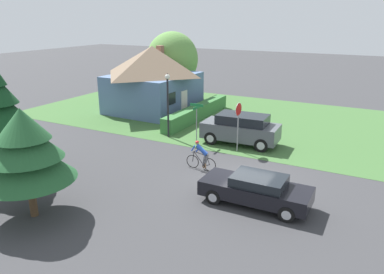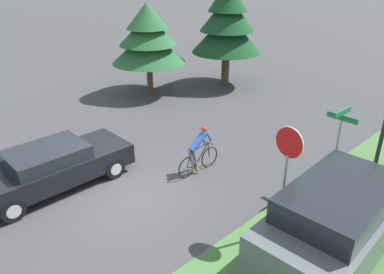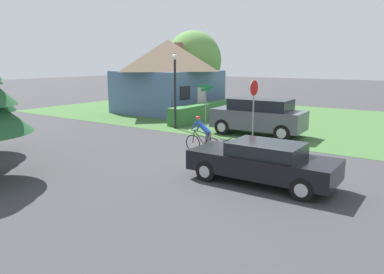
{
  "view_description": "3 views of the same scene",
  "coord_description": "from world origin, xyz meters",
  "px_view_note": "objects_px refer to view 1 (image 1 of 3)",
  "views": [
    {
      "loc": [
        -15.93,
        -5.67,
        7.75
      ],
      "look_at": [
        0.59,
        3.15,
        1.68
      ],
      "focal_mm": 35.0,
      "sensor_mm": 36.0,
      "label": 1
    },
    {
      "loc": [
        8.1,
        -4.91,
        6.34
      ],
      "look_at": [
        0.28,
        2.47,
        1.21
      ],
      "focal_mm": 35.0,
      "sensor_mm": 36.0,
      "label": 2
    },
    {
      "loc": [
        -12.59,
        -5.93,
        3.86
      ],
      "look_at": [
        -1.01,
        2.06,
        0.98
      ],
      "focal_mm": 35.0,
      "sensor_mm": 36.0,
      "label": 3
    }
  ],
  "objects_px": {
    "conifer_tall_near": "(25,150)",
    "street_lamp": "(168,97)",
    "cottage_house": "(153,78)",
    "street_name_sign": "(197,116)",
    "parked_suv_right": "(241,129)",
    "deciduous_tree_right": "(172,59)",
    "sedan_left_lane": "(256,189)",
    "cyclist": "(201,156)",
    "stop_sign": "(238,117)"
  },
  "relations": [
    {
      "from": "sedan_left_lane",
      "to": "deciduous_tree_right",
      "type": "relative_size",
      "value": 0.73
    },
    {
      "from": "cottage_house",
      "to": "cyclist",
      "type": "distance_m",
      "value": 13.72
    },
    {
      "from": "parked_suv_right",
      "to": "conifer_tall_near",
      "type": "height_order",
      "value": "conifer_tall_near"
    },
    {
      "from": "conifer_tall_near",
      "to": "parked_suv_right",
      "type": "bearing_deg",
      "value": -18.51
    },
    {
      "from": "street_lamp",
      "to": "cottage_house",
      "type": "bearing_deg",
      "value": 40.95
    },
    {
      "from": "cottage_house",
      "to": "deciduous_tree_right",
      "type": "relative_size",
      "value": 1.18
    },
    {
      "from": "cottage_house",
      "to": "sedan_left_lane",
      "type": "relative_size",
      "value": 1.62
    },
    {
      "from": "stop_sign",
      "to": "conifer_tall_near",
      "type": "xyz_separation_m",
      "value": [
        -11.1,
        4.45,
        0.72
      ]
    },
    {
      "from": "cottage_house",
      "to": "sedan_left_lane",
      "type": "distance_m",
      "value": 18.08
    },
    {
      "from": "parked_suv_right",
      "to": "stop_sign",
      "type": "bearing_deg",
      "value": 99.87
    },
    {
      "from": "stop_sign",
      "to": "conifer_tall_near",
      "type": "bearing_deg",
      "value": -17.44
    },
    {
      "from": "street_name_sign",
      "to": "deciduous_tree_right",
      "type": "xyz_separation_m",
      "value": [
        10.85,
        8.22,
        2.04
      ]
    },
    {
      "from": "cyclist",
      "to": "conifer_tall_near",
      "type": "xyz_separation_m",
      "value": [
        -7.52,
        3.83,
        2.09
      ]
    },
    {
      "from": "stop_sign",
      "to": "deciduous_tree_right",
      "type": "height_order",
      "value": "deciduous_tree_right"
    },
    {
      "from": "cottage_house",
      "to": "street_name_sign",
      "type": "height_order",
      "value": "cottage_house"
    },
    {
      "from": "deciduous_tree_right",
      "to": "cyclist",
      "type": "bearing_deg",
      "value": -144.29
    },
    {
      "from": "parked_suv_right",
      "to": "conifer_tall_near",
      "type": "bearing_deg",
      "value": 68.58
    },
    {
      "from": "cottage_house",
      "to": "street_lamp",
      "type": "bearing_deg",
      "value": -137.45
    },
    {
      "from": "cyclist",
      "to": "conifer_tall_near",
      "type": "bearing_deg",
      "value": 63.39
    },
    {
      "from": "sedan_left_lane",
      "to": "street_lamp",
      "type": "relative_size",
      "value": 1.09
    },
    {
      "from": "cottage_house",
      "to": "street_name_sign",
      "type": "xyz_separation_m",
      "value": [
        -6.2,
        -7.36,
        -0.99
      ]
    },
    {
      "from": "cyclist",
      "to": "deciduous_tree_right",
      "type": "height_order",
      "value": "deciduous_tree_right"
    },
    {
      "from": "parked_suv_right",
      "to": "street_name_sign",
      "type": "distance_m",
      "value": 2.9
    },
    {
      "from": "parked_suv_right",
      "to": "conifer_tall_near",
      "type": "xyz_separation_m",
      "value": [
        -12.4,
        4.15,
        1.83
      ]
    },
    {
      "from": "cottage_house",
      "to": "deciduous_tree_right",
      "type": "xyz_separation_m",
      "value": [
        4.65,
        0.86,
        1.05
      ]
    },
    {
      "from": "stop_sign",
      "to": "parked_suv_right",
      "type": "bearing_deg",
      "value": -162.83
    },
    {
      "from": "street_lamp",
      "to": "street_name_sign",
      "type": "distance_m",
      "value": 2.52
    },
    {
      "from": "cyclist",
      "to": "street_lamp",
      "type": "bearing_deg",
      "value": -41.06
    },
    {
      "from": "street_name_sign",
      "to": "conifer_tall_near",
      "type": "relative_size",
      "value": 0.58
    },
    {
      "from": "parked_suv_right",
      "to": "cyclist",
      "type": "bearing_deg",
      "value": 83.33
    },
    {
      "from": "parked_suv_right",
      "to": "stop_sign",
      "type": "relative_size",
      "value": 1.65
    },
    {
      "from": "deciduous_tree_right",
      "to": "street_lamp",
      "type": "bearing_deg",
      "value": -150.57
    },
    {
      "from": "cottage_house",
      "to": "conifer_tall_near",
      "type": "bearing_deg",
      "value": -160.29
    },
    {
      "from": "cottage_house",
      "to": "cyclist",
      "type": "relative_size",
      "value": 4.33
    },
    {
      "from": "sedan_left_lane",
      "to": "cyclist",
      "type": "height_order",
      "value": "cyclist"
    },
    {
      "from": "parked_suv_right",
      "to": "deciduous_tree_right",
      "type": "relative_size",
      "value": 0.76
    },
    {
      "from": "cottage_house",
      "to": "parked_suv_right",
      "type": "height_order",
      "value": "cottage_house"
    },
    {
      "from": "cyclist",
      "to": "street_name_sign",
      "type": "xyz_separation_m",
      "value": [
        3.52,
        2.11,
        1.07
      ]
    },
    {
      "from": "street_name_sign",
      "to": "conifer_tall_near",
      "type": "bearing_deg",
      "value": 171.13
    },
    {
      "from": "stop_sign",
      "to": "cottage_house",
      "type": "bearing_deg",
      "value": -116.93
    },
    {
      "from": "cottage_house",
      "to": "deciduous_tree_right",
      "type": "height_order",
      "value": "deciduous_tree_right"
    },
    {
      "from": "cyclist",
      "to": "street_lamp",
      "type": "xyz_separation_m",
      "value": [
        3.91,
        4.43,
        1.97
      ]
    },
    {
      "from": "street_lamp",
      "to": "conifer_tall_near",
      "type": "height_order",
      "value": "conifer_tall_near"
    },
    {
      "from": "conifer_tall_near",
      "to": "street_lamp",
      "type": "bearing_deg",
      "value": 3.0
    },
    {
      "from": "street_lamp",
      "to": "conifer_tall_near",
      "type": "relative_size",
      "value": 0.95
    },
    {
      "from": "conifer_tall_near",
      "to": "deciduous_tree_right",
      "type": "height_order",
      "value": "deciduous_tree_right"
    },
    {
      "from": "cottage_house",
      "to": "cyclist",
      "type": "height_order",
      "value": "cottage_house"
    },
    {
      "from": "cottage_house",
      "to": "stop_sign",
      "type": "relative_size",
      "value": 2.55
    },
    {
      "from": "parked_suv_right",
      "to": "conifer_tall_near",
      "type": "relative_size",
      "value": 1.08
    },
    {
      "from": "cyclist",
      "to": "stop_sign",
      "type": "height_order",
      "value": "stop_sign"
    }
  ]
}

